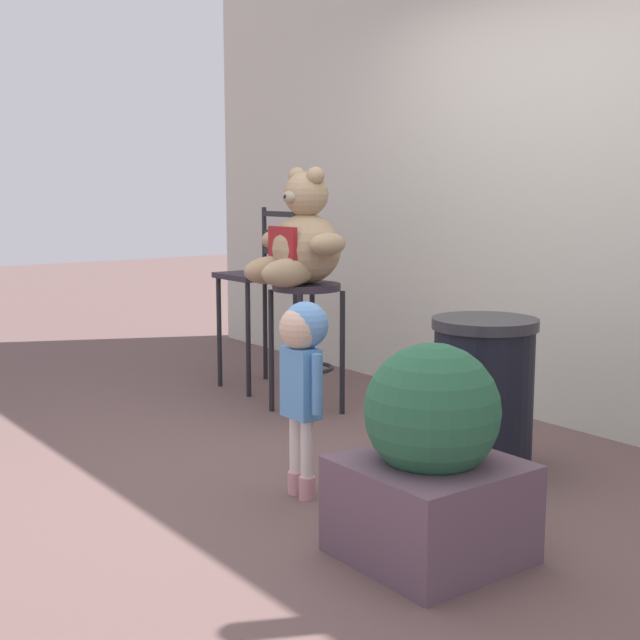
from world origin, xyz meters
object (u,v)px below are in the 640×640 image
Objects in this scene: bar_stool_with_teddy at (307,321)px; child_walking at (302,356)px; bar_chair_empty at (260,285)px; teddy_bear at (302,241)px; trash_bin at (483,394)px; planter_with_shrub at (431,461)px.

bar_stool_with_teddy is 1.43m from child_walking.
bar_stool_with_teddy is at bearing -11.48° from bar_chair_empty.
teddy_bear is 0.79× the size of child_walking.
teddy_bear is at bearing 5.96° from child_walking.
planter_with_shrub is (0.57, -0.88, -0.01)m from trash_bin.
bar_stool_with_teddy is 0.91× the size of child_walking.
bar_chair_empty is at bearing 168.52° from bar_stool_with_teddy.
teddy_bear is 1.46m from child_walking.
child_walking is 0.71× the size of bar_chair_empty.
child_walking is 0.83m from planter_with_shrub.
bar_chair_empty reaches higher than child_walking.
trash_bin is 0.93× the size of planter_with_shrub.
bar_chair_empty is (-1.88, 0.99, 0.07)m from child_walking.
bar_stool_with_teddy is 0.98× the size of planter_with_shrub.
trash_bin is 1.05m from planter_with_shrub.
trash_bin is (0.22, 0.89, -0.25)m from child_walking.
planter_with_shrub reaches higher than bar_stool_with_teddy.
bar_chair_empty is at bearing 177.04° from trash_bin.
bar_stool_with_teddy is 2.12m from planter_with_shrub.
planter_with_shrub is (1.94, -0.84, -0.19)m from bar_stool_with_teddy.
trash_bin is at bearing 122.91° from planter_with_shrub.
trash_bin is at bearing 3.02° from teddy_bear.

